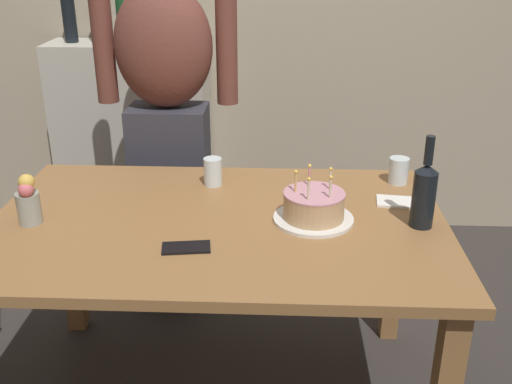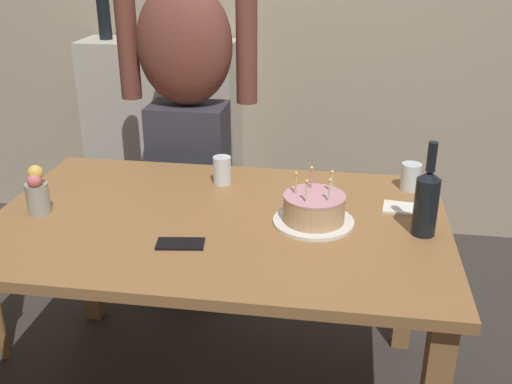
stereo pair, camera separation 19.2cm
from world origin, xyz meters
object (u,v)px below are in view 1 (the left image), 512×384
Objects in this scene: napkin_stack at (396,202)px; person_man_bearded at (168,117)px; water_glass_near at (399,171)px; water_glass_far at (213,172)px; birthday_cake at (314,208)px; flower_vase at (28,200)px; wine_bottle at (424,193)px; cell_phone at (186,248)px.

person_man_bearded is (-0.90, 0.57, 0.13)m from napkin_stack.
water_glass_near reaches higher than napkin_stack.
birthday_cake is at bearing -38.57° from water_glass_far.
water_glass_far is 0.50m from person_man_bearded.
napkin_stack is 1.23m from flower_vase.
flower_vase reaches higher than water_glass_near.
birthday_cake is 0.35m from wine_bottle.
flower_vase is (-1.25, -0.40, 0.03)m from water_glass_near.
birthday_cake reaches higher than napkin_stack.
wine_bottle is 2.10× the size of cell_phone.
water_glass_near is 0.37m from wine_bottle.
water_glass_far is (-0.69, -0.05, 0.00)m from water_glass_near.
napkin_stack is 0.08× the size of person_man_bearded.
water_glass_near is at bearing 4.27° from water_glass_far.
wine_bottle is 1.26m from flower_vase.
wine_bottle is at bearing 141.94° from person_man_bearded.
person_man_bearded reaches higher than wine_bottle.
person_man_bearded is (-0.95, 0.74, 0.02)m from wine_bottle.
water_glass_far is 0.77m from wine_bottle.
water_glass_far is 0.06× the size of person_man_bearded.
cell_phone is 0.09× the size of person_man_bearded.
birthday_cake is at bearing 176.29° from wine_bottle.
wine_bottle is 1.77× the size of flower_vase.
napkin_stack is at bearing 20.16° from cell_phone.
birthday_cake is 0.92m from flower_vase.
water_glass_near reaches higher than cell_phone.
cell_phone is at bearing -142.56° from water_glass_near.
wine_bottle is (0.01, -0.36, 0.06)m from water_glass_near.
water_glass_far is at bearing 119.36° from person_man_bearded.
cell_phone is 0.55m from flower_vase.
birthday_cake is 1.83× the size of cell_phone.
water_glass_far is 0.35× the size of wine_bottle.
napkin_stack is at bearing 105.71° from wine_bottle.
water_glass_near is (0.33, 0.34, 0.00)m from birthday_cake.
water_glass_far is at bearing 156.23° from wine_bottle.
flower_vase is at bearing 156.14° from cell_phone.
napkin_stack is (0.29, 0.15, -0.04)m from birthday_cake.
person_man_bearded is at bearing 119.36° from water_glass_far.
birthday_cake reaches higher than flower_vase.
birthday_cake is at bearing 3.74° from flower_vase.
napkin_stack is (-0.05, 0.18, -0.11)m from wine_bottle.
water_glass_far is 0.67m from napkin_stack.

